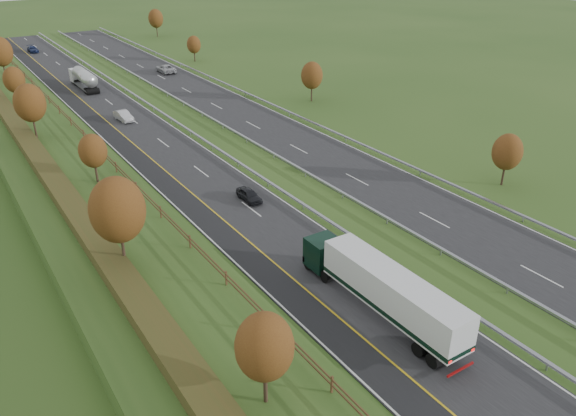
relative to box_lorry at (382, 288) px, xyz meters
The scene contains 19 objects.
ground 41.25m from the box_lorry, 79.65° to the left, with size 400.00×400.00×0.00m, color #2E4C1B.
near_carriageway 45.57m from the box_lorry, 90.76° to the left, with size 10.50×200.00×0.04m, color black.
far_carriageway 48.26m from the box_lorry, 70.74° to the left, with size 10.50×200.00×0.04m, color black.
hard_shoulder 45.78m from the box_lorry, 95.46° to the left, with size 3.00×200.00×0.04m, color black.
lane_markings 45.82m from the box_lorry, 82.72° to the left, with size 26.75×200.00×0.01m.
embankment_left 47.52m from the box_lorry, 106.64° to the left, with size 12.00×200.00×2.00m, color #2E4C1B.
hedge_left 48.11m from the box_lorry, 108.92° to the left, with size 2.20×180.00×1.10m, color #393C18.
fence_left 46.01m from the box_lorry, 101.41° to the left, with size 0.12×189.06×1.20m.
median_barrier_near 45.83m from the box_lorry, 83.61° to the left, with size 0.32×200.00×0.71m.
median_barrier_far 46.67m from the box_lorry, 77.37° to the left, with size 0.32×200.00×0.71m.
outer_barrier_far 50.45m from the box_lorry, 64.51° to the left, with size 0.32×200.00×0.71m.
trees_left 44.36m from the box_lorry, 107.45° to the left, with size 6.64×164.30×7.66m.
trees_far 80.25m from the box_lorry, 68.66° to the left, with size 8.45×118.60×7.12m.
box_lorry is the anchor object (origin of this frame).
road_tanker 79.91m from the box_lorry, 90.13° to the left, with size 2.40×11.22×3.46m.
car_dark_near 22.53m from the box_lorry, 86.18° to the left, with size 1.50×3.74×1.27m, color black.
car_silver_mid 57.03m from the box_lorry, 90.58° to the left, with size 1.56×4.46×1.47m, color #B2B1B6.
car_small_far 120.66m from the box_lorry, 90.59° to the left, with size 1.93×4.74×1.38m, color #172248.
car_oncoming 85.35m from the box_lorry, 78.58° to the left, with size 2.67×5.79×1.61m, color #ACACB0.
Camera 1 is at (-23.74, -10.32, 25.75)m, focal length 35.00 mm.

